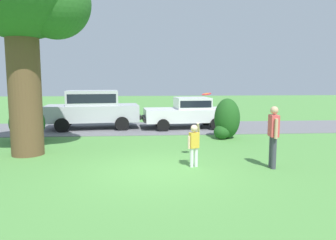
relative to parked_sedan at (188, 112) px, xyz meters
The scene contains 9 objects.
ground_plane 7.98m from the parked_sedan, 104.75° to the right, with size 80.00×80.00×0.00m, color #518E42.
driveway_strip 2.19m from the parked_sedan, behind, with size 28.00×4.40×0.02m, color slate.
shrub_near_tree 7.54m from the parked_sedan, 156.81° to the right, with size 1.38×1.27×1.46m.
shrub_centre_left 3.23m from the parked_sedan, 67.84° to the right, with size 1.14×1.12×1.68m.
parked_sedan is the anchor object (origin of this frame).
parked_suv 4.80m from the parked_sedan, behind, with size 4.87×2.49×1.92m.
child_thrower 7.41m from the parked_sedan, 96.63° to the right, with size 0.40×0.35×1.29m.
frisbee 6.85m from the parked_sedan, 93.36° to the right, with size 0.28×0.28×0.09m.
adult_onlooker 7.76m from the parked_sedan, 80.18° to the right, with size 0.25×0.53×1.74m.
Camera 1 is at (-0.28, -8.64, 2.48)m, focal length 34.78 mm.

